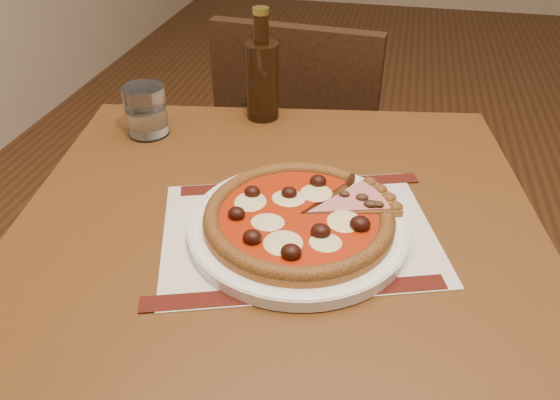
{
  "coord_description": "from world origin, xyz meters",
  "views": [
    {
      "loc": [
        -0.77,
        -1.66,
        1.25
      ],
      "look_at": [
        -0.91,
        -1.0,
        0.78
      ],
      "focal_mm": 35.0,
      "sensor_mm": 36.0,
      "label": 1
    }
  ],
  "objects_px": {
    "water_glass": "(146,111)",
    "bottle": "(262,77)",
    "plate": "(299,227)",
    "table": "(277,273)",
    "pizza": "(299,216)",
    "chair_far": "(303,149)"
  },
  "relations": [
    {
      "from": "table",
      "to": "water_glass",
      "type": "relative_size",
      "value": 9.53
    },
    {
      "from": "table",
      "to": "chair_far",
      "type": "relative_size",
      "value": 1.05
    },
    {
      "from": "plate",
      "to": "table",
      "type": "bearing_deg",
      "value": 157.51
    },
    {
      "from": "plate",
      "to": "pizza",
      "type": "distance_m",
      "value": 0.02
    },
    {
      "from": "pizza",
      "to": "plate",
      "type": "bearing_deg",
      "value": 38.6
    },
    {
      "from": "chair_far",
      "to": "water_glass",
      "type": "distance_m",
      "value": 0.58
    },
    {
      "from": "chair_far",
      "to": "plate",
      "type": "bearing_deg",
      "value": 104.45
    },
    {
      "from": "water_glass",
      "to": "bottle",
      "type": "bearing_deg",
      "value": 30.76
    },
    {
      "from": "bottle",
      "to": "pizza",
      "type": "bearing_deg",
      "value": -68.4
    },
    {
      "from": "bottle",
      "to": "chair_far",
      "type": "bearing_deg",
      "value": 84.42
    },
    {
      "from": "pizza",
      "to": "bottle",
      "type": "bearing_deg",
      "value": 111.6
    },
    {
      "from": "chair_far",
      "to": "water_glass",
      "type": "xyz_separation_m",
      "value": [
        -0.23,
        -0.44,
        0.3
      ]
    },
    {
      "from": "table",
      "to": "chair_far",
      "type": "distance_m",
      "value": 0.69
    },
    {
      "from": "water_glass",
      "to": "pizza",
      "type": "bearing_deg",
      "value": -35.49
    },
    {
      "from": "pizza",
      "to": "bottle",
      "type": "relative_size",
      "value": 1.26
    },
    {
      "from": "table",
      "to": "plate",
      "type": "xyz_separation_m",
      "value": [
        0.04,
        -0.01,
        0.11
      ]
    },
    {
      "from": "pizza",
      "to": "bottle",
      "type": "xyz_separation_m",
      "value": [
        -0.14,
        0.36,
        0.06
      ]
    },
    {
      "from": "table",
      "to": "plate",
      "type": "relative_size",
      "value": 2.83
    },
    {
      "from": "plate",
      "to": "bottle",
      "type": "xyz_separation_m",
      "value": [
        -0.14,
        0.36,
        0.08
      ]
    },
    {
      "from": "plate",
      "to": "pizza",
      "type": "xyz_separation_m",
      "value": [
        -0.0,
        -0.0,
        0.02
      ]
    },
    {
      "from": "table",
      "to": "plate",
      "type": "height_order",
      "value": "plate"
    },
    {
      "from": "water_glass",
      "to": "bottle",
      "type": "relative_size",
      "value": 0.44
    }
  ]
}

